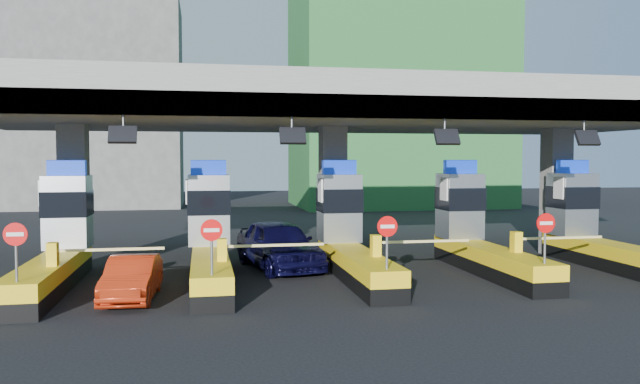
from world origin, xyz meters
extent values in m
plane|color=black|center=(0.00, 0.00, 0.00)|extent=(120.00, 120.00, 0.00)
cube|color=slate|center=(0.00, 3.00, 6.25)|extent=(28.00, 12.00, 1.50)
cube|color=#4C4C49|center=(0.00, -2.70, 5.85)|extent=(28.00, 0.60, 0.70)
cube|color=slate|center=(-10.00, 3.00, 2.75)|extent=(1.00, 1.00, 5.50)
cube|color=slate|center=(0.00, 3.00, 2.75)|extent=(1.00, 1.00, 5.50)
cube|color=slate|center=(10.00, 3.00, 2.75)|extent=(1.00, 1.00, 5.50)
cylinder|color=slate|center=(-7.50, -2.70, 5.25)|extent=(0.06, 0.06, 0.50)
cube|color=black|center=(-7.50, -2.90, 4.90)|extent=(0.80, 0.38, 0.54)
cylinder|color=slate|center=(-2.50, -2.70, 5.25)|extent=(0.06, 0.06, 0.50)
cube|color=black|center=(-2.50, -2.90, 4.90)|extent=(0.80, 0.38, 0.54)
cylinder|color=slate|center=(2.50, -2.70, 5.25)|extent=(0.06, 0.06, 0.50)
cube|color=black|center=(2.50, -2.90, 4.90)|extent=(0.80, 0.38, 0.54)
cylinder|color=slate|center=(7.50, -2.70, 5.25)|extent=(0.06, 0.06, 0.50)
cube|color=black|center=(7.50, -2.90, 4.90)|extent=(0.80, 0.38, 0.54)
cube|color=black|center=(-10.00, -1.00, 0.25)|extent=(1.20, 8.00, 0.50)
cube|color=#E5B70C|center=(-10.00, -1.00, 0.75)|extent=(1.20, 8.00, 0.50)
cube|color=#9EA3A8|center=(-10.00, 1.80, 2.30)|extent=(1.50, 1.50, 2.60)
cube|color=black|center=(-10.00, 1.78, 2.60)|extent=(1.56, 1.56, 0.90)
cube|color=#0C2DBF|center=(-10.00, 1.80, 3.88)|extent=(1.30, 0.35, 0.55)
cube|color=white|center=(-10.80, 1.50, 3.00)|extent=(0.06, 0.70, 0.90)
cylinder|color=slate|center=(-10.00, -4.60, 1.65)|extent=(0.07, 0.07, 1.30)
cylinder|color=red|center=(-10.00, -4.63, 2.25)|extent=(0.60, 0.04, 0.60)
cube|color=white|center=(-10.00, -4.65, 2.25)|extent=(0.42, 0.02, 0.10)
cube|color=#E5B70C|center=(-9.65, -2.20, 1.35)|extent=(0.30, 0.35, 0.70)
cube|color=white|center=(-8.00, -2.20, 1.45)|extent=(3.20, 0.08, 0.08)
cube|color=black|center=(-5.00, -1.00, 0.25)|extent=(1.20, 8.00, 0.50)
cube|color=#E5B70C|center=(-5.00, -1.00, 0.75)|extent=(1.20, 8.00, 0.50)
cube|color=#9EA3A8|center=(-5.00, 1.80, 2.30)|extent=(1.50, 1.50, 2.60)
cube|color=black|center=(-5.00, 1.78, 2.60)|extent=(1.56, 1.56, 0.90)
cube|color=#0C2DBF|center=(-5.00, 1.80, 3.88)|extent=(1.30, 0.35, 0.55)
cube|color=white|center=(-5.80, 1.50, 3.00)|extent=(0.06, 0.70, 0.90)
cylinder|color=slate|center=(-5.00, -4.60, 1.65)|extent=(0.07, 0.07, 1.30)
cylinder|color=red|center=(-5.00, -4.63, 2.25)|extent=(0.60, 0.04, 0.60)
cube|color=white|center=(-5.00, -4.65, 2.25)|extent=(0.42, 0.02, 0.10)
cube|color=#E5B70C|center=(-4.65, -2.20, 1.35)|extent=(0.30, 0.35, 0.70)
cube|color=white|center=(-3.00, -2.20, 1.45)|extent=(3.20, 0.08, 0.08)
cube|color=black|center=(0.00, -1.00, 0.25)|extent=(1.20, 8.00, 0.50)
cube|color=#E5B70C|center=(0.00, -1.00, 0.75)|extent=(1.20, 8.00, 0.50)
cube|color=#9EA3A8|center=(0.00, 1.80, 2.30)|extent=(1.50, 1.50, 2.60)
cube|color=black|center=(0.00, 1.78, 2.60)|extent=(1.56, 1.56, 0.90)
cube|color=#0C2DBF|center=(0.00, 1.80, 3.88)|extent=(1.30, 0.35, 0.55)
cube|color=white|center=(-0.80, 1.50, 3.00)|extent=(0.06, 0.70, 0.90)
cylinder|color=slate|center=(0.00, -4.60, 1.65)|extent=(0.07, 0.07, 1.30)
cylinder|color=red|center=(0.00, -4.63, 2.25)|extent=(0.60, 0.04, 0.60)
cube|color=white|center=(0.00, -4.65, 2.25)|extent=(0.42, 0.02, 0.10)
cube|color=#E5B70C|center=(0.35, -2.20, 1.35)|extent=(0.30, 0.35, 0.70)
cube|color=white|center=(2.00, -2.20, 1.45)|extent=(3.20, 0.08, 0.08)
cube|color=black|center=(5.00, -1.00, 0.25)|extent=(1.20, 8.00, 0.50)
cube|color=#E5B70C|center=(5.00, -1.00, 0.75)|extent=(1.20, 8.00, 0.50)
cube|color=#9EA3A8|center=(5.00, 1.80, 2.30)|extent=(1.50, 1.50, 2.60)
cube|color=black|center=(5.00, 1.78, 2.60)|extent=(1.56, 1.56, 0.90)
cube|color=#0C2DBF|center=(5.00, 1.80, 3.88)|extent=(1.30, 0.35, 0.55)
cube|color=white|center=(4.20, 1.50, 3.00)|extent=(0.06, 0.70, 0.90)
cylinder|color=slate|center=(5.00, -4.60, 1.65)|extent=(0.07, 0.07, 1.30)
cylinder|color=red|center=(5.00, -4.63, 2.25)|extent=(0.60, 0.04, 0.60)
cube|color=white|center=(5.00, -4.65, 2.25)|extent=(0.42, 0.02, 0.10)
cube|color=#E5B70C|center=(5.35, -2.20, 1.35)|extent=(0.30, 0.35, 0.70)
cube|color=white|center=(7.00, -2.20, 1.45)|extent=(3.20, 0.08, 0.08)
cube|color=black|center=(10.00, -1.00, 0.25)|extent=(1.20, 8.00, 0.50)
cube|color=#E5B70C|center=(10.00, -1.00, 0.75)|extent=(1.20, 8.00, 0.50)
cube|color=#9EA3A8|center=(10.00, 1.80, 2.30)|extent=(1.50, 1.50, 2.60)
cube|color=black|center=(10.00, 1.78, 2.60)|extent=(1.56, 1.56, 0.90)
cube|color=#0C2DBF|center=(10.00, 1.80, 3.88)|extent=(1.30, 0.35, 0.55)
cube|color=white|center=(9.20, 1.50, 3.00)|extent=(0.06, 0.70, 0.90)
cube|color=#1E5926|center=(12.00, 32.00, 14.00)|extent=(18.00, 12.00, 28.00)
cube|color=#4C4C49|center=(-14.00, 36.00, 9.00)|extent=(14.00, 10.00, 18.00)
imported|color=black|center=(-2.38, 1.69, 0.93)|extent=(3.32, 5.81, 1.86)
imported|color=#B4270D|center=(-7.32, -2.70, 0.64)|extent=(1.57, 3.96, 1.28)
camera|label=1|loc=(-5.25, -21.83, 4.20)|focal=35.00mm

